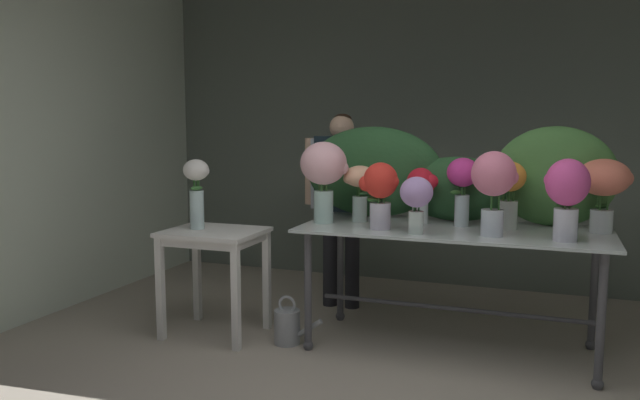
{
  "coord_description": "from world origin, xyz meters",
  "views": [
    {
      "loc": [
        0.85,
        -2.62,
        1.54
      ],
      "look_at": [
        -0.63,
        1.36,
        1.0
      ],
      "focal_mm": 34.92,
      "sensor_mm": 36.0,
      "label": 1
    }
  ],
  "objects": [
    {
      "name": "vase_lilac_dahlias",
      "position": [
        0.07,
        1.21,
        1.07
      ],
      "size": [
        0.21,
        0.21,
        0.36
      ],
      "color": "silver",
      "rests_on": "display_table_glass"
    },
    {
      "name": "florist",
      "position": [
        -0.76,
        2.19,
        1.0
      ],
      "size": [
        0.64,
        0.24,
        1.6
      ],
      "color": "#232328",
      "rests_on": "ground"
    },
    {
      "name": "vase_white_roses_tall",
      "position": [
        -1.53,
        1.23,
        1.07
      ],
      "size": [
        0.19,
        0.18,
        0.5
      ],
      "color": "silver",
      "rests_on": "side_table_white"
    },
    {
      "name": "side_table_white",
      "position": [
        -1.39,
        1.22,
        0.66
      ],
      "size": [
        0.68,
        0.56,
        0.77
      ],
      "color": "white",
      "rests_on": "ground"
    },
    {
      "name": "vase_sunset_tulips",
      "position": [
        0.6,
        1.59,
        1.1
      ],
      "size": [
        0.22,
        0.22,
        0.45
      ],
      "color": "silver",
      "rests_on": "display_table_glass"
    },
    {
      "name": "vase_coral_anemones",
      "position": [
        1.17,
        1.66,
        1.15
      ],
      "size": [
        0.34,
        0.32,
        0.47
      ],
      "color": "silver",
      "rests_on": "display_table_glass"
    },
    {
      "name": "display_table_glass",
      "position": [
        0.25,
        1.51,
        0.71
      ],
      "size": [
        2.0,
        0.88,
        0.84
      ],
      "color": "silver",
      "rests_on": "ground"
    },
    {
      "name": "watering_can",
      "position": [
        -0.82,
        1.22,
        0.13
      ],
      "size": [
        0.35,
        0.18,
        0.34
      ],
      "color": "#999EA3",
      "rests_on": "ground"
    },
    {
      "name": "wall_back",
      "position": [
        0.0,
        3.29,
        1.41
      ],
      "size": [
        5.88,
        0.12,
        2.82
      ],
      "primitive_type": "cube",
      "color": "slate",
      "rests_on": "ground"
    },
    {
      "name": "vase_peach_hydrangea",
      "position": [
        -0.41,
        1.56,
        1.1
      ],
      "size": [
        0.24,
        0.23,
        0.4
      ],
      "color": "silver",
      "rests_on": "display_table_glass"
    },
    {
      "name": "vase_blush_peonies",
      "position": [
        -0.63,
        1.42,
        1.2
      ],
      "size": [
        0.34,
        0.32,
        0.57
      ],
      "color": "silver",
      "rests_on": "display_table_glass"
    },
    {
      "name": "vase_fuchsia_carnations",
      "position": [
        0.94,
        1.28,
        1.13
      ],
      "size": [
        0.26,
        0.25,
        0.49
      ],
      "color": "silver",
      "rests_on": "display_table_glass"
    },
    {
      "name": "vase_scarlet_ranunculus",
      "position": [
        -0.19,
        1.31,
        1.09
      ],
      "size": [
        0.27,
        0.23,
        0.44
      ],
      "color": "silver",
      "rests_on": "display_table_glass"
    },
    {
      "name": "vase_crimson_freesia",
      "position": [
        0.01,
        1.62,
        1.07
      ],
      "size": [
        0.24,
        0.2,
        0.39
      ],
      "color": "silver",
      "rests_on": "display_table_glass"
    },
    {
      "name": "wall_left",
      "position": [
        -2.94,
        1.65,
        1.41
      ],
      "size": [
        0.12,
        3.41,
        2.82
      ],
      "primitive_type": "cube",
      "color": "silver",
      "rests_on": "ground"
    },
    {
      "name": "vase_magenta_roses",
      "position": [
        0.3,
        1.6,
        1.14
      ],
      "size": [
        0.23,
        0.21,
        0.46
      ],
      "color": "silver",
      "rests_on": "display_table_glass"
    },
    {
      "name": "vase_rosy_snapdragons",
      "position": [
        0.53,
        1.3,
        1.17
      ],
      "size": [
        0.28,
        0.27,
        0.52
      ],
      "color": "silver",
      "rests_on": "display_table_glass"
    },
    {
      "name": "foliage_backdrop",
      "position": [
        0.18,
        1.83,
        1.15
      ],
      "size": [
        2.18,
        0.27,
        0.67
      ],
      "color": "#28562D",
      "rests_on": "display_table_glass"
    },
    {
      "name": "ground_plane",
      "position": [
        0.0,
        1.65,
        0.0
      ],
      "size": [
        7.65,
        7.65,
        0.0
      ],
      "primitive_type": "plane",
      "color": "#9E9384"
    }
  ]
}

